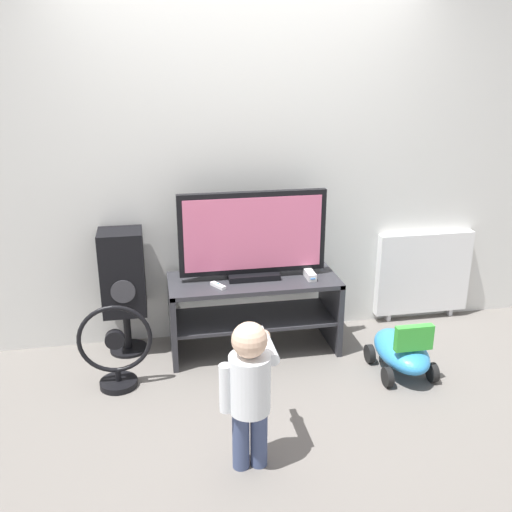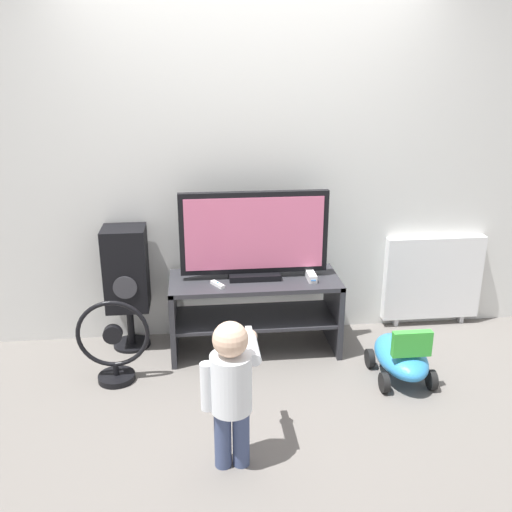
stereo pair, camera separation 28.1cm
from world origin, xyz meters
name	(u,v)px [view 2 (the right image)]	position (x,y,z in m)	size (l,w,h in m)	color
ground_plane	(258,365)	(0.00, 0.00, 0.00)	(16.00, 16.00, 0.00)	slate
wall_back	(250,160)	(0.00, 0.56, 1.30)	(10.00, 0.06, 2.60)	silver
tv_stand	(255,303)	(0.00, 0.24, 0.35)	(1.17, 0.48, 0.54)	#2D2D33
television	(254,236)	(0.00, 0.26, 0.83)	(1.00, 0.20, 0.60)	black
game_console	(311,276)	(0.38, 0.18, 0.56)	(0.05, 0.17, 0.05)	white
remote_primary	(218,284)	(-0.26, 0.13, 0.55)	(0.10, 0.13, 0.03)	white
child	(231,383)	(-0.24, -0.97, 0.47)	(0.31, 0.46, 0.80)	#3F4C72
speaker_tower	(126,272)	(-0.88, 0.38, 0.57)	(0.29, 0.27, 0.89)	black
floor_fan	(114,346)	(-0.93, -0.09, 0.25)	(0.46, 0.24, 0.56)	black
ride_on_toy	(401,357)	(0.90, -0.26, 0.16)	(0.35, 0.55, 0.41)	#338CD1
radiator	(433,278)	(1.40, 0.49, 0.38)	(0.76, 0.08, 0.71)	white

